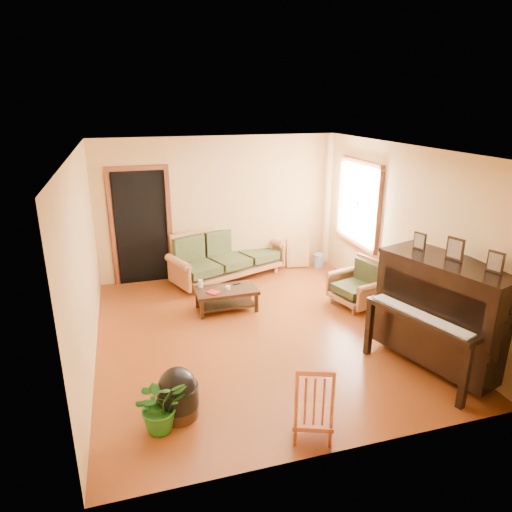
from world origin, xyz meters
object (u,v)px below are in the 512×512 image
object	(u,v)px
red_chair	(313,399)
ceramic_crock	(319,260)
piano	(443,315)
potted_plant	(160,404)
armchair	(356,283)
sofa	(228,255)
coffee_table	(226,299)
footstool	(178,399)

from	to	relation	value
red_chair	ceramic_crock	xyz separation A→B (m)	(2.05, 4.48, -0.29)
piano	ceramic_crock	size ratio (longest dim) A/B	5.84
ceramic_crock	potted_plant	bearing A→B (deg)	-131.36
armchair	piano	world-z (taller)	piano
sofa	armchair	world-z (taller)	sofa
sofa	ceramic_crock	world-z (taller)	sofa
red_chair	ceramic_crock	distance (m)	4.94
coffee_table	armchair	bearing A→B (deg)	-11.93
footstool	ceramic_crock	world-z (taller)	footstool
coffee_table	potted_plant	xyz separation A→B (m)	(-1.26, -2.56, 0.12)
armchair	potted_plant	xyz separation A→B (m)	(-3.31, -2.12, -0.09)
coffee_table	armchair	xyz separation A→B (m)	(2.05, -0.43, 0.21)
piano	footstool	size ratio (longest dim) A/B	3.61
potted_plant	red_chair	bearing A→B (deg)	-19.63
sofa	red_chair	bearing A→B (deg)	-113.36
footstool	red_chair	xyz separation A→B (m)	(1.25, -0.67, 0.21)
piano	coffee_table	bearing A→B (deg)	115.81
potted_plant	coffee_table	bearing A→B (deg)	63.71
sofa	potted_plant	xyz separation A→B (m)	(-1.61, -3.89, -0.17)
ceramic_crock	potted_plant	size ratio (longest dim) A/B	0.46
piano	armchair	bearing A→B (deg)	76.93
piano	potted_plant	xyz separation A→B (m)	(-3.46, -0.23, -0.41)
coffee_table	ceramic_crock	xyz separation A→B (m)	(2.23, 1.41, -0.04)
potted_plant	ceramic_crock	bearing A→B (deg)	48.64
armchair	potted_plant	size ratio (longest dim) A/B	1.31
ceramic_crock	coffee_table	bearing A→B (deg)	-147.70
armchair	ceramic_crock	xyz separation A→B (m)	(0.18, 1.84, -0.25)
armchair	potted_plant	bearing A→B (deg)	-161.86
sofa	coffee_table	bearing A→B (deg)	-125.70
armchair	footstool	bearing A→B (deg)	-162.33
potted_plant	armchair	bearing A→B (deg)	32.66
sofa	coffee_table	world-z (taller)	sofa
piano	red_chair	xyz separation A→B (m)	(-2.02, -0.74, -0.28)
sofa	footstool	bearing A→B (deg)	-131.95
footstool	ceramic_crock	xyz separation A→B (m)	(3.30, 3.81, -0.07)
sofa	red_chair	distance (m)	4.40
piano	ceramic_crock	distance (m)	3.78
red_chair	coffee_table	bearing A→B (deg)	113.87
piano	sofa	bearing A→B (deg)	99.33
footstool	red_chair	bearing A→B (deg)	-28.34
piano	potted_plant	bearing A→B (deg)	166.24
piano	potted_plant	distance (m)	3.49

